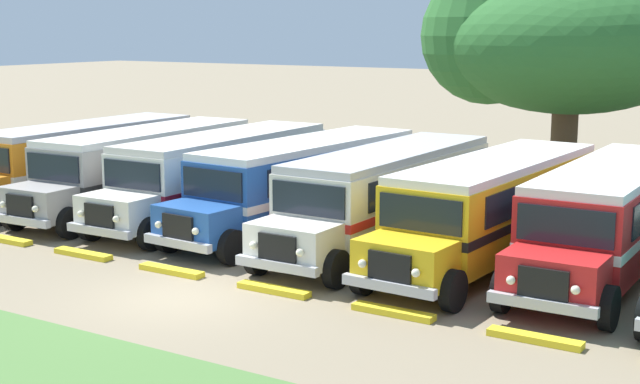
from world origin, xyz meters
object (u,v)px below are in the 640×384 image
Objects in this scene: parked_bus_slot_1 at (144,164)px; parked_bus_slot_4 at (386,192)px; parked_bus_slot_2 at (220,171)px; parked_bus_slot_6 at (611,213)px; parked_bus_slot_5 at (493,204)px; parked_bus_slot_0 at (83,157)px; parked_bus_slot_3 at (304,180)px; broad_shade_tree at (569,37)px.

parked_bus_slot_1 is 9.88m from parked_bus_slot_4.
parked_bus_slot_2 is 13.15m from parked_bus_slot_6.
parked_bus_slot_4 is 3.42m from parked_bus_slot_5.
parked_bus_slot_1 is at bearing -88.73° from parked_bus_slot_5.
parked_bus_slot_0 and parked_bus_slot_6 have the same top height.
parked_bus_slot_1 is at bearing -90.81° from parked_bus_slot_4.
parked_bus_slot_5 is at bearing -80.62° from parked_bus_slot_6.
broad_shade_tree is (4.38, 13.44, 4.44)m from parked_bus_slot_3.
parked_bus_slot_4 is (13.13, -0.34, 0.00)m from parked_bus_slot_0.
parked_bus_slot_3 and parked_bus_slot_5 have the same top height.
parked_bus_slot_2 is (3.24, 0.26, 0.00)m from parked_bus_slot_1.
parked_bus_slot_6 is at bearing -68.23° from broad_shade_tree.
parked_bus_slot_6 is at bearing 89.07° from parked_bus_slot_2.
parked_bus_slot_1 is 1.00× the size of parked_bus_slot_3.
parked_bus_slot_2 is 1.00× the size of parked_bus_slot_6.
parked_bus_slot_5 is at bearing 86.43° from parked_bus_slot_1.
parked_bus_slot_3 is (6.61, 0.31, 0.00)m from parked_bus_slot_1.
parked_bus_slot_3 is at bearing 90.43° from parked_bus_slot_0.
parked_bus_slot_2 and parked_bus_slot_4 have the same top height.
parked_bus_slot_5 is 3.13m from parked_bus_slot_6.
parked_bus_slot_3 is at bearing 89.93° from parked_bus_slot_2.
parked_bus_slot_5 is at bearing 88.01° from parked_bus_slot_4.
parked_bus_slot_1 is (3.25, -0.18, 0.00)m from parked_bus_slot_0.
parked_bus_slot_0 is 19.64m from parked_bus_slot_6.
parked_bus_slot_4 is at bearing 86.74° from parked_bus_slot_1.
parked_bus_slot_3 is at bearing -90.89° from parked_bus_slot_6.
parked_bus_slot_4 is 1.00× the size of parked_bus_slot_6.
parked_bus_slot_6 is at bearing 102.46° from parked_bus_slot_5.
broad_shade_tree reaches higher than parked_bus_slot_2.
parked_bus_slot_5 is at bearing 88.06° from parked_bus_slot_0.
parked_bus_slot_1 is 6.62m from parked_bus_slot_3.
parked_bus_slot_0 and parked_bus_slot_2 have the same top height.
parked_bus_slot_4 is 0.95× the size of broad_shade_tree.
parked_bus_slot_1 is 1.00× the size of parked_bus_slot_2.
parked_bus_slot_1 and parked_bus_slot_4 have the same top height.
parked_bus_slot_2 is at bearing -93.49° from parked_bus_slot_4.
parked_bus_slot_0 is at bearing -89.11° from parked_bus_slot_5.
parked_bus_slot_1 is at bearing -89.69° from parked_bus_slot_6.
parked_bus_slot_3 is at bearing 90.34° from parked_bus_slot_1.
parked_bus_slot_0 and parked_bus_slot_5 have the same top height.
parked_bus_slot_0 is 16.56m from parked_bus_slot_5.
parked_bus_slot_2 is 3.38m from parked_bus_slot_3.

